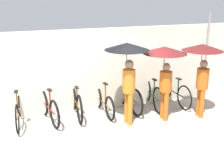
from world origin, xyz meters
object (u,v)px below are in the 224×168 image
parked_bicycle_6 (174,91)px  parked_bicycle_5 (152,94)px  parked_bicycle_2 (76,102)px  parked_bicycle_4 (128,96)px  pedestrian_trailing (203,59)px  pedestrian_leading (127,59)px  parked_bicycle_3 (103,102)px  parked_bicycle_1 (49,107)px  parked_bicycle_0 (19,110)px  pedestrian_center (165,60)px

parked_bicycle_6 → parked_bicycle_5: bearing=88.0°
parked_bicycle_2 → parked_bicycle_5: (2.27, -0.02, -0.01)m
parked_bicycle_2 → parked_bicycle_4: (1.51, -0.02, -0.00)m
parked_bicycle_2 → parked_bicycle_5: size_ratio=1.02×
parked_bicycle_2 → pedestrian_trailing: 3.57m
parked_bicycle_2 → pedestrian_leading: bearing=-122.8°
parked_bicycle_5 → pedestrian_leading: pedestrian_leading is taller
parked_bicycle_4 → pedestrian_leading: pedestrian_leading is taller
parked_bicycle_2 → parked_bicycle_3: 0.76m
parked_bicycle_1 → parked_bicycle_3: (1.51, 0.04, -0.03)m
parked_bicycle_1 → parked_bicycle_3: parked_bicycle_1 is taller
parked_bicycle_2 → pedestrian_trailing: size_ratio=0.91×
parked_bicycle_0 → parked_bicycle_5: 3.77m
pedestrian_center → parked_bicycle_1: bearing=166.0°
parked_bicycle_0 → pedestrian_leading: 3.07m
parked_bicycle_6 → pedestrian_leading: bearing=111.0°
parked_bicycle_3 → pedestrian_leading: (0.40, -0.77, 1.34)m
pedestrian_leading → pedestrian_center: 1.03m
parked_bicycle_2 → pedestrian_center: pedestrian_center is taller
parked_bicycle_0 → parked_bicycle_2: size_ratio=1.00×
parked_bicycle_4 → parked_bicycle_5: (0.76, 0.00, -0.01)m
parked_bicycle_0 → pedestrian_center: (3.69, -0.82, 1.21)m
parked_bicycle_4 → parked_bicycle_3: bearing=88.4°
parked_bicycle_6 → parked_bicycle_0: bearing=87.6°
parked_bicycle_4 → parked_bicycle_5: parked_bicycle_4 is taller
parked_bicycle_6 → pedestrian_leading: (-1.86, -0.83, 1.31)m
parked_bicycle_1 → parked_bicycle_5: size_ratio=0.96×
parked_bicycle_4 → pedestrian_leading: size_ratio=0.85×
parked_bicycle_4 → pedestrian_trailing: pedestrian_trailing is taller
pedestrian_center → pedestrian_trailing: (1.03, -0.15, 0.00)m
pedestrian_leading → parked_bicycle_5: bearing=31.1°
pedestrian_leading → pedestrian_trailing: size_ratio=1.06×
parked_bicycle_3 → parked_bicycle_4: size_ratio=0.93×
pedestrian_leading → parked_bicycle_4: bearing=61.2°
parked_bicycle_0 → parked_bicycle_6: size_ratio=1.01×
parked_bicycle_1 → pedestrian_leading: (1.91, -0.73, 1.31)m
parked_bicycle_1 → parked_bicycle_3: bearing=-97.8°
parked_bicycle_5 → pedestrian_center: size_ratio=0.91×
parked_bicycle_1 → parked_bicycle_2: size_ratio=0.95×
parked_bicycle_2 → parked_bicycle_3: bearing=-91.5°
parked_bicycle_3 → parked_bicycle_6: 2.27m
pedestrian_center → parked_bicycle_4: bearing=129.2°
parked_bicycle_4 → pedestrian_center: pedestrian_center is taller
parked_bicycle_3 → parked_bicycle_5: (1.51, 0.04, 0.04)m
parked_bicycle_1 → parked_bicycle_4: (2.27, 0.08, 0.02)m
parked_bicycle_3 → pedestrian_trailing: size_ratio=0.84×
parked_bicycle_3 → parked_bicycle_5: size_ratio=0.94×
parked_bicycle_5 → pedestrian_center: 1.47m
parked_bicycle_0 → parked_bicycle_6: bearing=-83.1°
pedestrian_leading → pedestrian_center: size_ratio=1.08×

